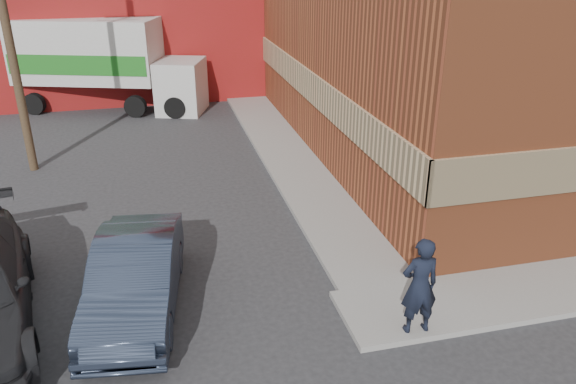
{
  "coord_description": "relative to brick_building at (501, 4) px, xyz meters",
  "views": [
    {
      "loc": [
        -3.62,
        -9.12,
        6.57
      ],
      "look_at": [
        -0.88,
        2.0,
        1.51
      ],
      "focal_mm": 35.0,
      "sensor_mm": 36.0,
      "label": 1
    }
  ],
  "objects": [
    {
      "name": "ground",
      "position": [
        -8.5,
        -9.0,
        -4.68
      ],
      "size": [
        90.0,
        90.0,
        0.0
      ],
      "primitive_type": "plane",
      "color": "#28282B",
      "rests_on": "ground"
    },
    {
      "name": "brick_building",
      "position": [
        0.0,
        0.0,
        0.0
      ],
      "size": [
        14.25,
        18.25,
        9.36
      ],
      "color": "brown",
      "rests_on": "ground"
    },
    {
      "name": "sidewalk_west",
      "position": [
        -7.9,
        0.0,
        -4.62
      ],
      "size": [
        1.8,
        18.0,
        0.12
      ],
      "primitive_type": "cube",
      "color": "gray",
      "rests_on": "ground"
    },
    {
      "name": "warehouse",
      "position": [
        -14.5,
        11.0,
        -1.87
      ],
      "size": [
        16.3,
        8.3,
        5.6
      ],
      "color": "maroon",
      "rests_on": "ground"
    },
    {
      "name": "utility_pole",
      "position": [
        -16.0,
        0.0,
        0.06
      ],
      "size": [
        2.0,
        0.26,
        9.0
      ],
      "color": "#483724",
      "rests_on": "ground"
    },
    {
      "name": "man",
      "position": [
        -7.85,
        -10.55,
        -3.62
      ],
      "size": [
        0.7,
        0.47,
        1.88
      ],
      "primitive_type": "imported",
      "rotation": [
        0.0,
        0.0,
        3.11
      ],
      "color": "black",
      "rests_on": "sidewalk_south"
    },
    {
      "name": "sedan",
      "position": [
        -12.76,
        -8.5,
        -3.96
      ],
      "size": [
        2.09,
        4.54,
        1.44
      ],
      "primitive_type": "imported",
      "rotation": [
        0.0,
        0.0,
        -0.13
      ],
      "color": "#2C364A",
      "rests_on": "ground"
    },
    {
      "name": "box_truck",
      "position": [
        -13.86,
        6.76,
        -2.48
      ],
      "size": [
        8.06,
        4.69,
        3.82
      ],
      "rotation": [
        0.0,
        0.0,
        -0.33
      ],
      "color": "silver",
      "rests_on": "ground"
    }
  ]
}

